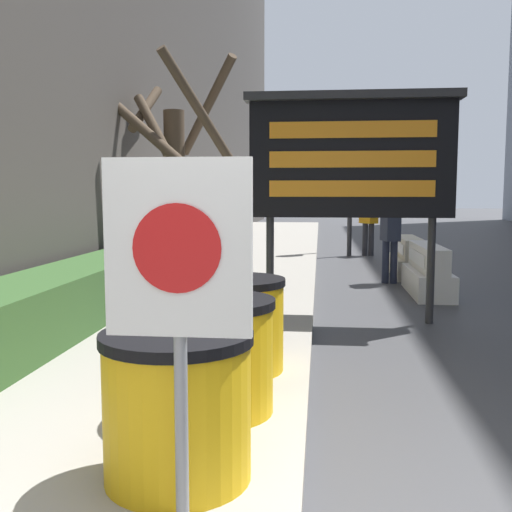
{
  "coord_description": "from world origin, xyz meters",
  "views": [
    {
      "loc": [
        0.07,
        -2.3,
        1.66
      ],
      "look_at": [
        -0.71,
        5.01,
        0.87
      ],
      "focal_mm": 42.0,
      "sensor_mm": 36.0,
      "label": 1
    }
  ],
  "objects_px": {
    "barrel_drum_foreground": "(178,405)",
    "message_board": "(351,157)",
    "warning_sign": "(178,275)",
    "pedestrian_worker": "(390,231)",
    "pedestrian_passerby": "(369,216)",
    "traffic_cone_near": "(431,263)",
    "traffic_light_near_curb": "(351,141)",
    "barrel_drum_middle": "(217,355)",
    "jersey_barrier_white": "(428,273)",
    "jersey_barrier_cream": "(409,259)",
    "barrel_drum_back": "(238,324)"
  },
  "relations": [
    {
      "from": "barrel_drum_foreground",
      "to": "message_board",
      "type": "relative_size",
      "value": 0.28
    },
    {
      "from": "barrel_drum_middle",
      "to": "traffic_cone_near",
      "type": "distance_m",
      "value": 7.92
    },
    {
      "from": "barrel_drum_back",
      "to": "pedestrian_worker",
      "type": "height_order",
      "value": "pedestrian_worker"
    },
    {
      "from": "barrel_drum_back",
      "to": "message_board",
      "type": "xyz_separation_m",
      "value": [
        1.07,
        2.66,
        1.56
      ]
    },
    {
      "from": "barrel_drum_back",
      "to": "message_board",
      "type": "distance_m",
      "value": 3.27
    },
    {
      "from": "traffic_cone_near",
      "to": "pedestrian_worker",
      "type": "bearing_deg",
      "value": -153.73
    },
    {
      "from": "traffic_cone_near",
      "to": "jersey_barrier_white",
      "type": "bearing_deg",
      "value": -102.38
    },
    {
      "from": "pedestrian_passerby",
      "to": "message_board",
      "type": "bearing_deg",
      "value": 139.94
    },
    {
      "from": "traffic_cone_near",
      "to": "barrel_drum_back",
      "type": "bearing_deg",
      "value": -113.43
    },
    {
      "from": "pedestrian_worker",
      "to": "warning_sign",
      "type": "bearing_deg",
      "value": -24.8
    },
    {
      "from": "traffic_cone_near",
      "to": "pedestrian_passerby",
      "type": "height_order",
      "value": "pedestrian_passerby"
    },
    {
      "from": "jersey_barrier_white",
      "to": "traffic_light_near_curb",
      "type": "bearing_deg",
      "value": 99.85
    },
    {
      "from": "traffic_cone_near",
      "to": "pedestrian_passerby",
      "type": "relative_size",
      "value": 0.38
    },
    {
      "from": "barrel_drum_foreground",
      "to": "traffic_light_near_curb",
      "type": "relative_size",
      "value": 0.2
    },
    {
      "from": "barrel_drum_foreground",
      "to": "pedestrian_passerby",
      "type": "xyz_separation_m",
      "value": [
        2.0,
        12.78,
        0.5
      ]
    },
    {
      "from": "barrel_drum_foreground",
      "to": "jersey_barrier_cream",
      "type": "height_order",
      "value": "barrel_drum_foreground"
    },
    {
      "from": "barrel_drum_foreground",
      "to": "warning_sign",
      "type": "distance_m",
      "value": 0.94
    },
    {
      "from": "jersey_barrier_white",
      "to": "jersey_barrier_cream",
      "type": "xyz_separation_m",
      "value": [
        -0.0,
        2.13,
        -0.02
      ]
    },
    {
      "from": "warning_sign",
      "to": "traffic_cone_near",
      "type": "relative_size",
      "value": 2.49
    },
    {
      "from": "barrel_drum_middle",
      "to": "pedestrian_worker",
      "type": "height_order",
      "value": "pedestrian_worker"
    },
    {
      "from": "jersey_barrier_cream",
      "to": "traffic_cone_near",
      "type": "distance_m",
      "value": 0.69
    },
    {
      "from": "warning_sign",
      "to": "pedestrian_worker",
      "type": "xyz_separation_m",
      "value": [
        1.88,
        8.51,
        -0.35
      ]
    },
    {
      "from": "barrel_drum_middle",
      "to": "jersey_barrier_cream",
      "type": "xyz_separation_m",
      "value": [
        2.46,
        8.0,
        -0.19
      ]
    },
    {
      "from": "warning_sign",
      "to": "traffic_light_near_curb",
      "type": "relative_size",
      "value": 0.41
    },
    {
      "from": "pedestrian_passerby",
      "to": "warning_sign",
      "type": "bearing_deg",
      "value": 138.12
    },
    {
      "from": "pedestrian_worker",
      "to": "barrel_drum_middle",
      "type": "bearing_deg",
      "value": -28.1
    },
    {
      "from": "barrel_drum_back",
      "to": "pedestrian_passerby",
      "type": "xyz_separation_m",
      "value": [
        1.95,
        10.79,
        0.5
      ]
    },
    {
      "from": "jersey_barrier_cream",
      "to": "traffic_cone_near",
      "type": "xyz_separation_m",
      "value": [
        0.34,
        -0.6,
        -0.01
      ]
    },
    {
      "from": "traffic_light_near_curb",
      "to": "jersey_barrier_white",
      "type": "bearing_deg",
      "value": -80.15
    },
    {
      "from": "barrel_drum_foreground",
      "to": "traffic_cone_near",
      "type": "height_order",
      "value": "barrel_drum_foreground"
    },
    {
      "from": "warning_sign",
      "to": "pedestrian_worker",
      "type": "distance_m",
      "value": 8.72
    },
    {
      "from": "warning_sign",
      "to": "jersey_barrier_cream",
      "type": "xyz_separation_m",
      "value": [
        2.36,
        9.51,
        -0.97
      ]
    },
    {
      "from": "warning_sign",
      "to": "barrel_drum_middle",
      "type": "bearing_deg",
      "value": 93.72
    },
    {
      "from": "barrel_drum_foreground",
      "to": "barrel_drum_middle",
      "type": "bearing_deg",
      "value": 87.64
    },
    {
      "from": "barrel_drum_foreground",
      "to": "jersey_barrier_white",
      "type": "bearing_deg",
      "value": 70.03
    },
    {
      "from": "traffic_light_near_curb",
      "to": "pedestrian_worker",
      "type": "height_order",
      "value": "traffic_light_near_curb"
    },
    {
      "from": "barrel_drum_middle",
      "to": "pedestrian_passerby",
      "type": "bearing_deg",
      "value": 80.56
    },
    {
      "from": "barrel_drum_back",
      "to": "pedestrian_worker",
      "type": "xyz_separation_m",
      "value": [
        1.96,
        6.01,
        0.42
      ]
    },
    {
      "from": "pedestrian_passerby",
      "to": "pedestrian_worker",
      "type": "bearing_deg",
      "value": 146.27
    },
    {
      "from": "barrel_drum_back",
      "to": "traffic_cone_near",
      "type": "xyz_separation_m",
      "value": [
        2.78,
        6.41,
        -0.21
      ]
    },
    {
      "from": "traffic_cone_near",
      "to": "barrel_drum_foreground",
      "type": "bearing_deg",
      "value": -108.64
    },
    {
      "from": "barrel_drum_back",
      "to": "jersey_barrier_white",
      "type": "relative_size",
      "value": 0.43
    },
    {
      "from": "barrel_drum_back",
      "to": "warning_sign",
      "type": "distance_m",
      "value": 2.61
    },
    {
      "from": "jersey_barrier_cream",
      "to": "traffic_light_near_curb",
      "type": "distance_m",
      "value": 4.53
    },
    {
      "from": "barrel_drum_foreground",
      "to": "jersey_barrier_white",
      "type": "height_order",
      "value": "barrel_drum_foreground"
    },
    {
      "from": "barrel_drum_middle",
      "to": "jersey_barrier_cream",
      "type": "distance_m",
      "value": 8.37
    },
    {
      "from": "traffic_light_near_curb",
      "to": "pedestrian_passerby",
      "type": "height_order",
      "value": "traffic_light_near_curb"
    },
    {
      "from": "barrel_drum_back",
      "to": "jersey_barrier_cream",
      "type": "bearing_deg",
      "value": 70.78
    },
    {
      "from": "warning_sign",
      "to": "traffic_cone_near",
      "type": "distance_m",
      "value": 9.36
    },
    {
      "from": "pedestrian_passerby",
      "to": "jersey_barrier_cream",
      "type": "bearing_deg",
      "value": 153.57
    }
  ]
}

